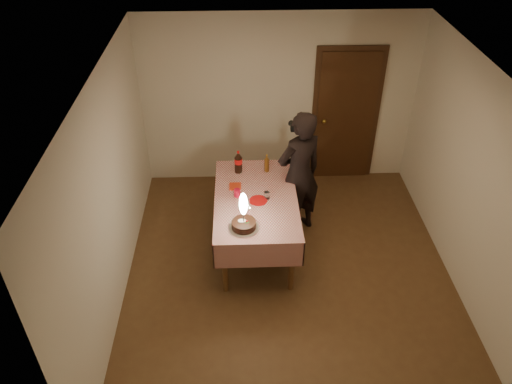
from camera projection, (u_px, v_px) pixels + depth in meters
ground at (289, 276)px, 6.21m from camera, size 4.00×4.50×0.01m
room_shell at (298, 160)px, 5.30m from camera, size 4.04×4.54×2.62m
dining_table at (256, 205)px, 6.21m from camera, size 1.02×1.72×0.83m
birthday_cake at (244, 220)px, 5.61m from camera, size 0.35×0.35×0.48m
red_plate at (258, 200)px, 6.09m from camera, size 0.22×0.22×0.01m
red_cup at (237, 193)px, 6.14m from camera, size 0.08×0.08×0.10m
clear_cup at (267, 195)px, 6.11m from camera, size 0.07×0.07×0.09m
napkin_stack at (235, 186)px, 6.32m from camera, size 0.15×0.15×0.02m
cola_bottle at (238, 162)px, 6.52m from camera, size 0.10×0.10×0.32m
amber_bottle_right at (267, 164)px, 6.56m from camera, size 0.06×0.06×0.25m
photographer at (299, 174)px, 6.46m from camera, size 0.77×0.67×1.78m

